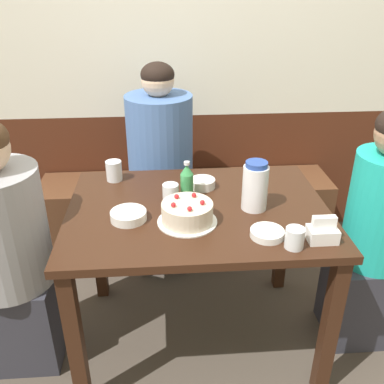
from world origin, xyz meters
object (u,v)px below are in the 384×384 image
Objects in this scene: glass_shot_small at (171,193)px; person_teal_shirt at (161,173)px; napkin_holder at (323,232)px; bowl_soup_white at (203,183)px; birthday_cake at (187,213)px; glass_water_tall at (295,238)px; person_pale_blue_shirt at (376,239)px; water_pitcher at (255,186)px; person_grey_tee at (7,253)px; soju_bottle at (187,181)px; bowl_side_dish at (128,215)px; bowl_rice_small at (267,233)px; bench_seat at (186,213)px; glass_tumbler_short at (114,171)px.

person_teal_shirt is at bearing 93.86° from glass_shot_small.
napkin_holder is 0.93× the size of bowl_soup_white.
birthday_cake is 3.06× the size of glass_water_tall.
person_pale_blue_shirt reaches higher than bowl_soup_white.
water_pitcher is 1.82× the size of bowl_soup_white.
birthday_cake is 0.80m from person_grey_tee.
soju_bottle reaches higher than birthday_cake.
birthday_cake is at bearing -9.13° from bowl_side_dish.
bowl_rice_small is 0.48m from glass_shot_small.
person_teal_shirt is (0.14, 0.75, -0.15)m from bowl_side_dish.
bench_seat is at bearing 105.79° from glass_water_tall.
bench_seat is at bearing -46.28° from person_pale_blue_shirt.
glass_tumbler_short is 0.08× the size of person_teal_shirt.
glass_tumbler_short is 0.08× the size of person_grey_tee.
glass_water_tall is 0.95m from glass_tumbler_short.
soju_bottle is 0.14× the size of person_teal_shirt.
bowl_rice_small is (0.01, -0.23, -0.09)m from water_pitcher.
water_pitcher is (0.29, 0.10, 0.06)m from birthday_cake.
person_teal_shirt is (-0.40, 0.69, -0.24)m from water_pitcher.
bowl_side_dish is (-0.53, -0.06, -0.09)m from water_pitcher.
glass_water_tall reaches higher than bowl_soup_white.
bench_seat is at bearing 135.94° from person_teal_shirt.
glass_water_tall reaches higher than bowl_rice_small.
person_grey_tee is at bearing 177.32° from bowl_side_dish.
soju_bottle is at bearing 158.09° from water_pitcher.
person_teal_shirt is (-0.20, 0.48, -0.16)m from bowl_soup_white.
napkin_holder reaches higher than glass_water_tall.
person_grey_tee is at bearing 169.43° from napkin_holder.
napkin_holder reaches higher than bench_seat.
bench_seat is 0.95m from soju_bottle.
bowl_soup_white is 0.10× the size of person_pale_blue_shirt.
person_grey_tee reaches higher than bowl_rice_small.
glass_water_tall reaches higher than bowl_side_dish.
bowl_rice_small is 0.88× the size of bowl_side_dish.
soju_bottle reaches higher than glass_shot_small.
bowl_side_dish is at bearing -141.41° from glass_shot_small.
bowl_soup_white is at bearing 129.90° from napkin_holder.
bowl_soup_white is 1.21× the size of glass_tumbler_short.
soju_bottle is 0.91m from person_pale_blue_shirt.
person_teal_shirt is 1.05× the size of person_grey_tee.
glass_shot_small is at bearing -42.54° from glass_tumbler_short.
birthday_cake is 0.53m from napkin_holder.
soju_bottle is 0.15× the size of person_grey_tee.
napkin_holder is at bearing -32.25° from glass_shot_small.
bowl_side_dish is 0.56m from person_grey_tee.
water_pitcher is 0.35m from napkin_holder.
soju_bottle is at bearing 130.20° from bowl_rice_small.
soju_bottle is at bearing -7.87° from person_pale_blue_shirt.
glass_water_tall is at bearing -163.54° from napkin_holder.
person_grey_tee is at bearing 175.30° from birthday_cake.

